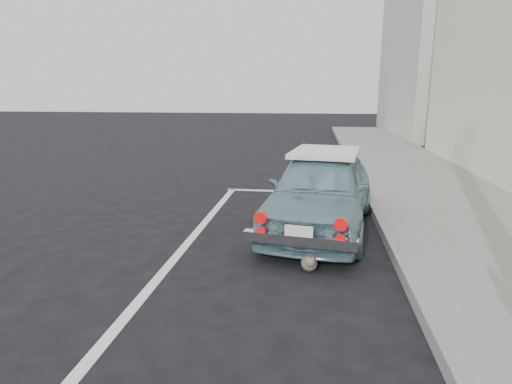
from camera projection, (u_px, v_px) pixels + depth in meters
The scene contains 5 objects.
building_far at pixel (434, 50), 20.34m from camera, with size 3.50×10.00×8.00m, color #B9B1A8.
pline_front at pixel (298, 192), 9.00m from camera, with size 3.00×0.12×0.01m, color silver.
pline_side at pixel (185, 247), 5.80m from camera, with size 0.12×7.00×0.01m, color silver.
retro_coupe at pixel (321, 190), 6.49m from camera, with size 1.94×3.69×1.20m.
cat at pixel (309, 262), 5.02m from camera, with size 0.22×0.44×0.24m.
Camera 1 is at (0.79, -2.30, 2.06)m, focal length 30.00 mm.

